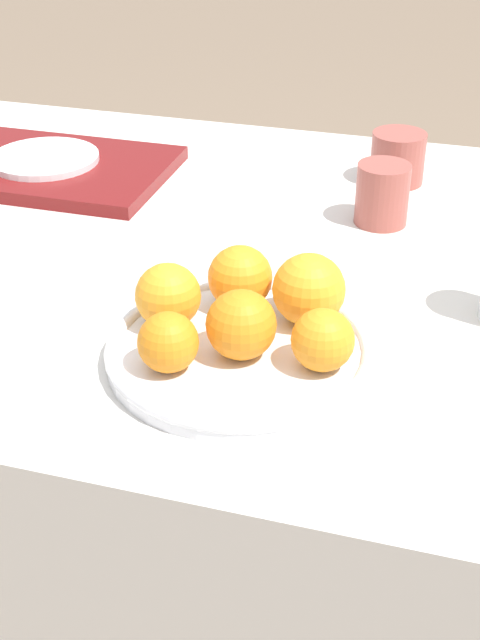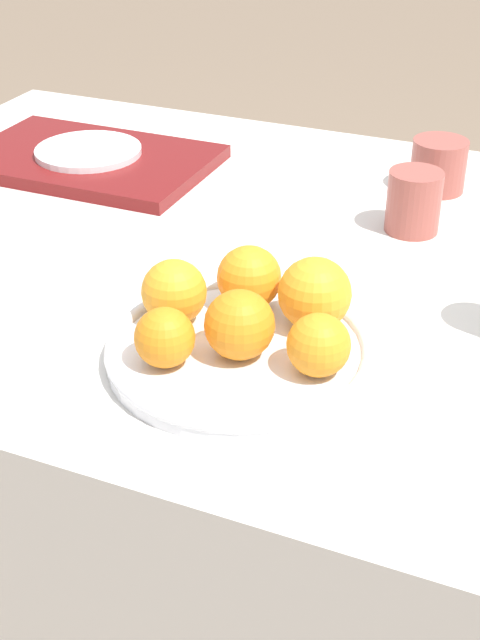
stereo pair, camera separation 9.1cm
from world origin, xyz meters
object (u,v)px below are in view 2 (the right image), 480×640
orange_3 (165,338)px  cup_0 (414,202)px  orange_4 (174,292)px  side_plate (88,151)px  serving_tray (89,160)px  orange_0 (240,325)px  fruit_platter (240,351)px  orange_2 (319,345)px  orange_1 (249,278)px  cup_1 (438,165)px  orange_5 (315,294)px

orange_3 → cup_0: bearing=71.5°
orange_4 → orange_3: bearing=-69.8°
side_plate → serving_tray: bearing=0.0°
orange_0 → cup_0: orange_0 is taller
fruit_platter → orange_2: bearing=-7.5°
orange_1 → orange_3: orange_1 is taller
orange_1 → orange_2: size_ratio=1.13×
orange_0 → orange_4: 0.10m
serving_tray → cup_0: 0.53m
orange_2 → serving_tray: (-0.52, 0.42, -0.04)m
fruit_platter → serving_tray: (-0.43, 0.41, -0.00)m
orange_0 → serving_tray: size_ratio=0.19×
orange_1 → orange_3: (-0.03, -0.14, -0.01)m
cup_1 → orange_1: bearing=-104.2°
orange_1 → orange_4: 0.09m
orange_0 → cup_1: 0.55m
orange_0 → cup_1: size_ratio=0.90×
orange_5 → cup_0: orange_5 is taller
fruit_platter → cup_1: bearing=80.4°
orange_0 → orange_3: bearing=-145.1°
cup_0 → serving_tray: bearing=176.6°
orange_4 → side_plate: size_ratio=0.43×
orange_1 → orange_3: size_ratio=1.17×
fruit_platter → orange_1: bearing=106.3°
orange_2 → orange_4: 0.18m
cup_0 → cup_1: bearing=89.8°
orange_2 → cup_0: size_ratio=0.76×
orange_3 → serving_tray: size_ratio=0.16×
orange_1 → side_plate: (-0.41, 0.33, -0.03)m
orange_1 → cup_1: size_ratio=0.89×
orange_0 → serving_tray: 0.61m
side_plate → cup_0: bearing=-3.4°
orange_1 → orange_0: bearing=-73.0°
fruit_platter → cup_0: bearing=76.8°
orange_3 → orange_4: size_ratio=0.87×
orange_2 → orange_4: (-0.18, 0.03, 0.00)m
serving_tray → cup_1: (0.52, 0.12, 0.03)m
orange_2 → fruit_platter: bearing=172.5°
orange_4 → serving_tray: 0.52m
orange_4 → side_plate: 0.52m
side_plate → cup_1: size_ratio=2.06×
orange_2 → orange_3: 0.15m
orange_1 → orange_5: 0.08m
fruit_platter → cup_0: size_ratio=3.36×
orange_3 → cup_1: bearing=76.0°
cup_1 → orange_4: bearing=-109.0°
orange_0 → side_plate: bearing=135.9°
fruit_platter → serving_tray: 0.60m
fruit_platter → side_plate: 0.60m
orange_1 → orange_4: (-0.06, -0.06, -0.00)m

